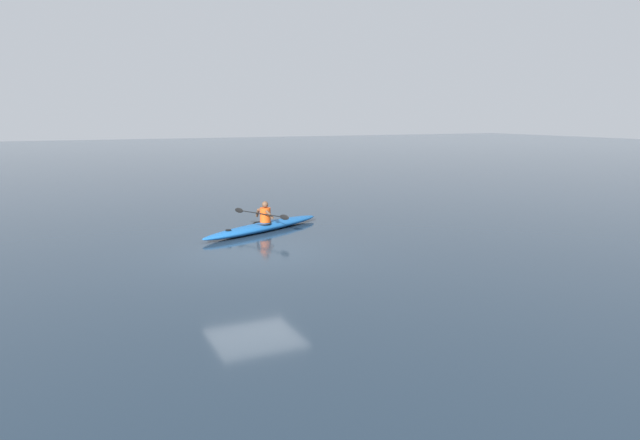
# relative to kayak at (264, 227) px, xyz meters

# --- Properties ---
(ground_plane) EXTENTS (160.00, 160.00, 0.00)m
(ground_plane) POSITION_rel_kayak_xyz_m (1.30, 2.80, -0.14)
(ground_plane) COLOR #1E2D3D
(kayak) EXTENTS (4.94, 2.86, 0.28)m
(kayak) POSITION_rel_kayak_xyz_m (0.00, 0.00, 0.00)
(kayak) COLOR #1959A5
(kayak) RESTS_ON ground
(kayaker) EXTENTS (1.12, 2.27, 0.70)m
(kayaker) POSITION_rel_kayak_xyz_m (-0.06, -0.03, 0.43)
(kayaker) COLOR #E04C14
(kayaker) RESTS_ON kayak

